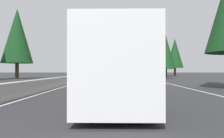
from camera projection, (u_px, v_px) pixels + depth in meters
name	position (u px, v px, depth m)	size (l,w,h in m)	color
ground_plane	(97.00, 76.00, 63.39)	(320.00, 320.00, 0.00)	#2D2D30
median_barrier	(101.00, 74.00, 83.39)	(180.00, 0.56, 0.90)	#ADAAA3
shoulder_stripe_right	(135.00, 76.00, 73.20)	(160.00, 0.16, 0.01)	silver
shoulder_stripe_median	(101.00, 76.00, 73.38)	(160.00, 0.16, 0.01)	silver
sign_gantry_overhead	(119.00, 56.00, 50.00)	(0.50, 12.68, 6.26)	gray
bus_distant_b	(116.00, 67.00, 11.37)	(11.50, 2.55, 3.10)	white
sedan_mid_right	(92.00, 76.00, 34.86)	(4.40, 1.80, 1.47)	red
box_truck_mid_center	(128.00, 71.00, 63.21)	(8.50, 2.40, 2.95)	white
minivan_near_center	(122.00, 72.00, 127.54)	(5.00, 1.95, 1.69)	#1E4793
sedan_mid_left	(126.00, 73.00, 81.28)	(4.40, 1.80, 1.47)	black
sedan_far_right	(116.00, 74.00, 69.95)	(4.40, 1.80, 1.47)	red
pickup_far_left	(131.00, 73.00, 54.92)	(5.60, 2.00, 1.86)	slate
bus_far_center	(124.00, 71.00, 104.47)	(11.50, 2.55, 3.10)	#1E4793
oncoming_near	(81.00, 73.00, 75.97)	(4.40, 1.80, 1.47)	#2D6B38
oncoming_far	(95.00, 73.00, 86.67)	(4.40, 1.80, 1.47)	white
conifer_right_near	(165.00, 51.00, 46.58)	(4.11, 4.11, 9.35)	#4C3823
conifer_right_mid	(175.00, 53.00, 65.91)	(4.91, 4.91, 11.16)	#4C3823
conifer_right_far	(166.00, 57.00, 72.07)	(4.37, 4.37, 9.92)	#4C3823
conifer_right_distant	(142.00, 64.00, 115.51)	(3.80, 3.80, 8.63)	#4C3823
conifer_left_near	(17.00, 36.00, 44.36)	(6.17, 6.17, 14.02)	#4C3823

